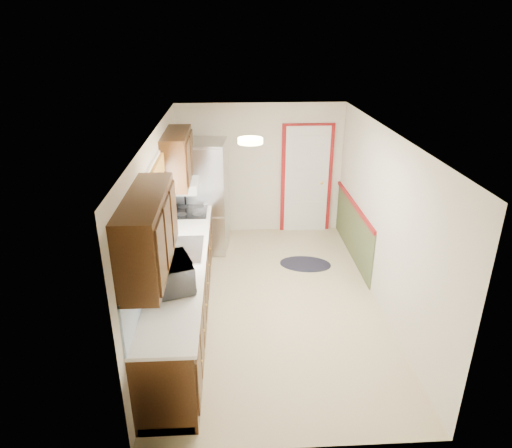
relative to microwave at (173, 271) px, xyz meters
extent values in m
cube|color=#C6B78C|center=(1.20, 1.10, -1.14)|extent=(3.20, 5.20, 0.12)
cube|color=white|center=(1.20, 1.10, 1.26)|extent=(3.20, 5.20, 0.12)
cube|color=beige|center=(1.20, 3.60, 0.06)|extent=(3.20, 0.10, 2.40)
cube|color=beige|center=(1.20, -1.40, 0.06)|extent=(3.20, 0.10, 2.40)
cube|color=beige|center=(-0.30, 1.10, 0.06)|extent=(0.10, 5.20, 2.40)
cube|color=beige|center=(2.70, 1.10, 0.06)|extent=(0.10, 5.20, 2.40)
cube|color=#341C0B|center=(0.00, 0.80, -0.69)|extent=(0.60, 4.00, 0.90)
cube|color=white|center=(0.01, 0.80, -0.22)|extent=(0.63, 4.00, 0.04)
cube|color=#5C9EE1|center=(-0.29, 0.80, 0.08)|extent=(0.02, 4.00, 0.55)
cube|color=#341C0B|center=(-0.12, -0.50, 0.69)|extent=(0.35, 1.40, 0.75)
cube|color=#341C0B|center=(-0.12, 2.20, 0.69)|extent=(0.35, 1.20, 0.75)
cube|color=white|center=(-0.29, 0.90, 0.48)|extent=(0.02, 1.00, 0.90)
cube|color=#C35524|center=(-0.24, 0.90, 0.83)|extent=(0.05, 1.12, 0.24)
cube|color=#B7B7BC|center=(0.01, 0.90, -0.19)|extent=(0.52, 0.82, 0.02)
cube|color=white|center=(-0.07, 2.25, 0.24)|extent=(0.45, 0.60, 0.15)
cube|color=maroon|center=(2.05, 3.57, -0.14)|extent=(0.94, 0.05, 2.08)
cube|color=white|center=(2.05, 3.54, -0.14)|extent=(0.80, 0.04, 2.00)
cube|color=#434F2C|center=(2.69, 2.45, -0.69)|extent=(0.02, 2.30, 0.90)
cube|color=maroon|center=(2.67, 2.45, -0.22)|extent=(0.04, 2.30, 0.06)
cylinder|color=#FFD88C|center=(0.90, 0.90, 1.22)|extent=(0.30, 0.30, 0.06)
imported|color=white|center=(0.00, 0.00, 0.00)|extent=(0.50, 0.66, 0.40)
cube|color=#B7B7BC|center=(0.18, 2.89, -0.19)|extent=(0.86, 0.82, 1.90)
cylinder|color=black|center=(-0.08, 2.48, -0.28)|extent=(0.02, 0.02, 1.33)
ellipsoid|color=black|center=(1.85, 2.15, -1.13)|extent=(0.93, 0.69, 0.01)
cube|color=black|center=(0.01, 2.24, -0.19)|extent=(0.52, 0.63, 0.02)
camera|label=1|loc=(0.67, -4.44, 2.46)|focal=32.00mm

